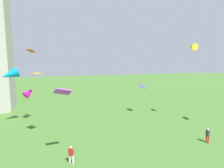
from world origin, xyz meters
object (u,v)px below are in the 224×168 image
at_px(person_1, 208,135).
at_px(kite_flying_7, 63,92).
at_px(kite_flying_5, 142,86).
at_px(kite_flying_3, 192,47).
at_px(kite_flying_6, 10,75).
at_px(person_2, 71,154).
at_px(kite_flying_4, 29,92).
at_px(kite_flying_2, 31,51).
at_px(kite_flying_1, 36,73).

distance_m(person_1, kite_flying_7, 17.11).
bearing_deg(person_1, kite_flying_5, 24.91).
relative_size(kite_flying_3, kite_flying_5, 1.21).
distance_m(kite_flying_6, kite_flying_7, 13.21).
relative_size(person_2, kite_flying_4, 0.75).
distance_m(person_1, kite_flying_2, 24.73).
bearing_deg(person_2, kite_flying_6, 162.85).
distance_m(kite_flying_1, kite_flying_3, 22.70).
bearing_deg(kite_flying_7, person_1, 161.94).
relative_size(kite_flying_5, kite_flying_6, 0.49).
bearing_deg(kite_flying_2, kite_flying_4, -28.97).
height_order(kite_flying_2, kite_flying_6, kite_flying_2).
distance_m(kite_flying_5, kite_flying_6, 20.92).
bearing_deg(kite_flying_1, kite_flying_2, 156.73).
bearing_deg(kite_flying_2, kite_flying_5, -130.38).
bearing_deg(kite_flying_2, kite_flying_7, 155.03).
bearing_deg(kite_flying_5, kite_flying_1, 113.76).
bearing_deg(kite_flying_2, kite_flying_3, -144.55).
relative_size(kite_flying_2, kite_flying_4, 0.65).
distance_m(kite_flying_1, kite_flying_6, 7.17).
height_order(person_2, kite_flying_2, kite_flying_2).
height_order(person_2, kite_flying_3, kite_flying_3).
bearing_deg(kite_flying_2, kite_flying_6, 21.37).
bearing_deg(kite_flying_7, kite_flying_1, -77.17).
xyz_separation_m(kite_flying_1, kite_flying_5, (16.78, 5.98, -3.02)).
bearing_deg(person_1, kite_flying_1, 86.48).
relative_size(person_1, kite_flying_7, 1.01).
relative_size(person_2, kite_flying_5, 1.22).
bearing_deg(person_1, kite_flying_6, 76.99).
xyz_separation_m(person_1, kite_flying_6, (-22.77, 12.54, 6.66)).
height_order(kite_flying_3, kite_flying_4, kite_flying_3).
height_order(person_1, kite_flying_7, kite_flying_7).
height_order(kite_flying_4, kite_flying_6, kite_flying_6).
height_order(person_2, kite_flying_6, kite_flying_6).
xyz_separation_m(person_1, kite_flying_7, (-16.07, 1.19, 5.75)).
xyz_separation_m(kite_flying_2, kite_flying_3, (23.31, -3.98, 0.78)).
distance_m(kite_flying_1, kite_flying_2, 5.46).
xyz_separation_m(kite_flying_6, kite_flying_7, (6.69, -11.35, -0.91)).
distance_m(kite_flying_2, kite_flying_6, 4.69).
xyz_separation_m(kite_flying_5, kite_flying_6, (-20.76, -0.04, 2.56)).
height_order(kite_flying_3, kite_flying_6, kite_flying_3).
xyz_separation_m(kite_flying_3, kite_flying_5, (-5.63, 5.37, -6.61)).
relative_size(kite_flying_1, kite_flying_3, 0.96).
bearing_deg(kite_flying_4, person_2, 160.80).
height_order(person_1, kite_flying_4, kite_flying_4).
relative_size(person_1, kite_flying_2, 1.16).
relative_size(person_1, person_2, 1.01).
bearing_deg(person_1, person_2, 103.63).
relative_size(person_2, kite_flying_2, 1.15).
bearing_deg(kite_flying_1, person_1, 36.21).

